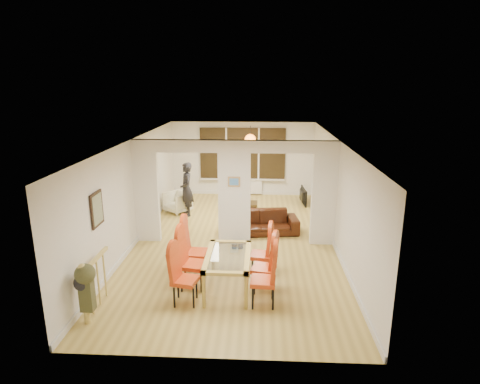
# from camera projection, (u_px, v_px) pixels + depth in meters

# --- Properties ---
(floor) EXTENTS (5.00, 9.00, 0.01)m
(floor) POSITION_uv_depth(u_px,v_px,m) (235.00, 241.00, 10.25)
(floor) COLOR tan
(floor) RESTS_ON ground
(room_walls) EXTENTS (5.00, 9.00, 2.60)m
(room_walls) POSITION_uv_depth(u_px,v_px,m) (234.00, 193.00, 9.90)
(room_walls) COLOR silver
(room_walls) RESTS_ON floor
(divider_wall) EXTENTS (5.00, 0.18, 2.60)m
(divider_wall) POSITION_uv_depth(u_px,v_px,m) (234.00, 193.00, 9.90)
(divider_wall) COLOR white
(divider_wall) RESTS_ON floor
(bay_window_blinds) EXTENTS (3.00, 0.08, 1.80)m
(bay_window_blinds) POSITION_uv_depth(u_px,v_px,m) (243.00, 154.00, 14.12)
(bay_window_blinds) COLOR black
(bay_window_blinds) RESTS_ON room_walls
(radiator) EXTENTS (1.40, 0.08, 0.50)m
(radiator) POSITION_uv_depth(u_px,v_px,m) (242.00, 187.00, 14.40)
(radiator) COLOR white
(radiator) RESTS_ON floor
(pendant_light) EXTENTS (0.36, 0.36, 0.36)m
(pendant_light) POSITION_uv_depth(u_px,v_px,m) (250.00, 140.00, 12.84)
(pendant_light) COLOR orange
(pendant_light) RESTS_ON room_walls
(stair_newel) EXTENTS (0.40, 1.20, 1.10)m
(stair_newel) POSITION_uv_depth(u_px,v_px,m) (97.00, 279.00, 7.13)
(stair_newel) COLOR #D0B95F
(stair_newel) RESTS_ON floor
(wall_poster) EXTENTS (0.04, 0.52, 0.67)m
(wall_poster) POSITION_uv_depth(u_px,v_px,m) (97.00, 209.00, 7.63)
(wall_poster) COLOR gray
(wall_poster) RESTS_ON room_walls
(pillar_photo) EXTENTS (0.30, 0.03, 0.25)m
(pillar_photo) POSITION_uv_depth(u_px,v_px,m) (234.00, 182.00, 9.73)
(pillar_photo) COLOR #4C8CD8
(pillar_photo) RESTS_ON divider_wall
(dining_table) EXTENTS (0.86, 1.53, 0.72)m
(dining_table) POSITION_uv_depth(u_px,v_px,m) (228.00, 272.00, 7.82)
(dining_table) COLOR #B79A43
(dining_table) RESTS_ON floor
(dining_chair_la) EXTENTS (0.51, 0.51, 1.07)m
(dining_chair_la) POSITION_uv_depth(u_px,v_px,m) (185.00, 276.00, 7.27)
(dining_chair_la) COLOR #C13B13
(dining_chair_la) RESTS_ON floor
(dining_chair_lb) EXTENTS (0.54, 0.54, 1.16)m
(dining_chair_lb) POSITION_uv_depth(u_px,v_px,m) (192.00, 260.00, 7.82)
(dining_chair_lb) COLOR #C13B13
(dining_chair_lb) RESTS_ON floor
(dining_chair_lc) EXTENTS (0.50, 0.50, 1.17)m
(dining_chair_lc) POSITION_uv_depth(u_px,v_px,m) (195.00, 249.00, 8.33)
(dining_chair_lc) COLOR #C13B13
(dining_chair_lc) RESTS_ON floor
(dining_chair_ra) EXTENTS (0.47, 0.47, 1.11)m
(dining_chair_ra) POSITION_uv_depth(u_px,v_px,m) (263.00, 277.00, 7.22)
(dining_chair_ra) COLOR #C13B13
(dining_chair_ra) RESTS_ON floor
(dining_chair_rb) EXTENTS (0.53, 0.53, 1.09)m
(dining_chair_rb) POSITION_uv_depth(u_px,v_px,m) (264.00, 265.00, 7.72)
(dining_chair_rb) COLOR #C13B13
(dining_chair_rb) RESTS_ON floor
(dining_chair_rc) EXTENTS (0.48, 0.48, 1.05)m
(dining_chair_rc) POSITION_uv_depth(u_px,v_px,m) (261.00, 252.00, 8.35)
(dining_chair_rc) COLOR #C13B13
(dining_chair_rc) RESTS_ON floor
(sofa) EXTENTS (2.13, 1.05, 0.60)m
(sofa) POSITION_uv_depth(u_px,v_px,m) (260.00, 222.00, 10.76)
(sofa) COLOR black
(sofa) RESTS_ON floor
(armchair) EXTENTS (0.97, 0.97, 0.64)m
(armchair) POSITION_uv_depth(u_px,v_px,m) (177.00, 202.00, 12.51)
(armchair) COLOR #EFEBCB
(armchair) RESTS_ON floor
(person) EXTENTS (0.69, 0.57, 1.63)m
(person) POSITION_uv_depth(u_px,v_px,m) (187.00, 189.00, 12.07)
(person) COLOR black
(person) RESTS_ON floor
(television) EXTENTS (0.93, 0.19, 0.53)m
(television) POSITION_uv_depth(u_px,v_px,m) (301.00, 196.00, 13.37)
(television) COLOR black
(television) RESTS_ON floor
(coffee_table) EXTENTS (1.16, 0.83, 0.24)m
(coffee_table) POSITION_uv_depth(u_px,v_px,m) (241.00, 206.00, 12.77)
(coffee_table) COLOR #352712
(coffee_table) RESTS_ON floor
(bottle) EXTENTS (0.07, 0.07, 0.27)m
(bottle) POSITION_uv_depth(u_px,v_px,m) (242.00, 199.00, 12.63)
(bottle) COLOR #143F19
(bottle) RESTS_ON coffee_table
(bowl) EXTENTS (0.22, 0.22, 0.05)m
(bowl) POSITION_uv_depth(u_px,v_px,m) (241.00, 201.00, 12.84)
(bowl) COLOR #352712
(bowl) RESTS_ON coffee_table
(shoes) EXTENTS (0.26, 0.28, 0.11)m
(shoes) POSITION_uv_depth(u_px,v_px,m) (238.00, 245.00, 9.87)
(shoes) COLOR black
(shoes) RESTS_ON floor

